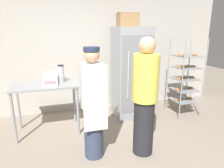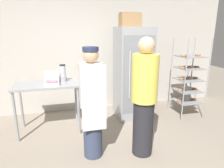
# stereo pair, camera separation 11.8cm
# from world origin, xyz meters

# --- Properties ---
(ground_plane) EXTENTS (14.00, 14.00, 0.00)m
(ground_plane) POSITION_xyz_m (0.00, 0.00, 0.00)
(ground_plane) COLOR gray
(back_wall) EXTENTS (6.40, 0.12, 2.88)m
(back_wall) POSITION_xyz_m (0.00, 2.33, 1.44)
(back_wall) COLOR #B7B2A8
(back_wall) RESTS_ON ground_plane
(refrigerator) EXTENTS (0.69, 0.67, 1.88)m
(refrigerator) POSITION_xyz_m (0.74, 1.61, 0.94)
(refrigerator) COLOR gray
(refrigerator) RESTS_ON ground_plane
(baking_rack) EXTENTS (0.55, 0.54, 1.65)m
(baking_rack) POSITION_xyz_m (1.88, 1.34, 0.82)
(baking_rack) COLOR #93969B
(baking_rack) RESTS_ON ground_plane
(prep_counter) EXTENTS (1.11, 0.63, 0.91)m
(prep_counter) POSITION_xyz_m (-0.97, 1.36, 0.79)
(prep_counter) COLOR gray
(prep_counter) RESTS_ON ground_plane
(donut_box) EXTENTS (0.24, 0.19, 0.23)m
(donut_box) POSITION_xyz_m (-0.88, 1.25, 0.95)
(donut_box) COLOR silver
(donut_box) RESTS_ON prep_counter
(blender_pitcher) EXTENTS (0.13, 0.13, 0.31)m
(blender_pitcher) POSITION_xyz_m (-0.68, 1.45, 1.04)
(blender_pitcher) COLOR #99999E
(blender_pitcher) RESTS_ON prep_counter
(cardboard_storage_box) EXTENTS (0.40, 0.27, 0.27)m
(cardboard_storage_box) POSITION_xyz_m (0.65, 1.64, 2.01)
(cardboard_storage_box) COLOR #937047
(cardboard_storage_box) RESTS_ON refrigerator
(person_baker) EXTENTS (0.34, 0.36, 1.61)m
(person_baker) POSITION_xyz_m (-0.32, 0.39, 0.84)
(person_baker) COLOR #333D56
(person_baker) RESTS_ON ground_plane
(person_customer) EXTENTS (0.37, 0.37, 1.74)m
(person_customer) POSITION_xyz_m (0.41, 0.27, 0.89)
(person_customer) COLOR #232328
(person_customer) RESTS_ON ground_plane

